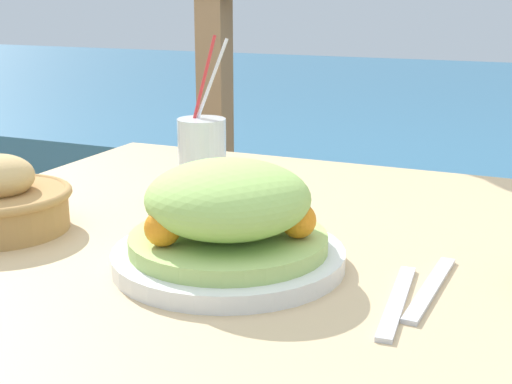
{
  "coord_description": "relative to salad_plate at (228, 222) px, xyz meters",
  "views": [
    {
      "loc": [
        0.36,
        -0.76,
        1.02
      ],
      "look_at": [
        0.01,
        0.02,
        0.78
      ],
      "focal_mm": 50.0,
      "sensor_mm": 36.0,
      "label": 1
    }
  ],
  "objects": [
    {
      "name": "knife",
      "position": [
        0.22,
        0.02,
        -0.05
      ],
      "size": [
        0.02,
        0.18,
        0.0
      ],
      "color": "silver",
      "rests_on": "patio_table"
    },
    {
      "name": "railing_fence",
      "position": [
        -0.02,
        0.92,
        0.01
      ],
      "size": [
        2.8,
        0.08,
        1.1
      ],
      "color": "#937551",
      "rests_on": "ground_plane"
    },
    {
      "name": "sea_backdrop",
      "position": [
        -0.02,
        3.42,
        -0.53
      ],
      "size": [
        12.0,
        4.0,
        0.48
      ],
      "color": "teal",
      "rests_on": "ground_plane"
    },
    {
      "name": "drink_glass",
      "position": [
        -0.16,
        0.24,
        0.01
      ],
      "size": [
        0.08,
        0.08,
        0.24
      ],
      "color": "silver",
      "rests_on": "patio_table"
    },
    {
      "name": "patio_table",
      "position": [
        -0.02,
        0.08,
        -0.15
      ],
      "size": [
        0.92,
        0.94,
        0.72
      ],
      "color": "tan",
      "rests_on": "ground_plane"
    },
    {
      "name": "fork",
      "position": [
        0.2,
        -0.02,
        -0.05
      ],
      "size": [
        0.03,
        0.18,
        0.0
      ],
      "color": "silver",
      "rests_on": "patio_table"
    },
    {
      "name": "salad_plate",
      "position": [
        0.0,
        0.0,
        0.0
      ],
      "size": [
        0.26,
        0.26,
        0.12
      ],
      "color": "silver",
      "rests_on": "patio_table"
    }
  ]
}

